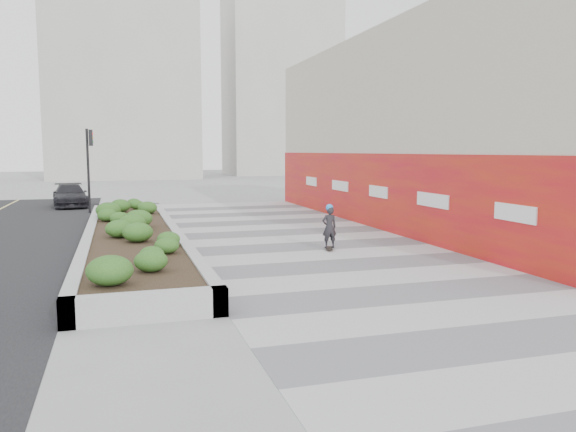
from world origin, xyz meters
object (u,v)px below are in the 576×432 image
car_dark (70,195)px  planter (133,232)px  traffic_signal_near (89,158)px  skateboarder (329,227)px

car_dark → planter: bearing=-84.8°
traffic_signal_near → skateboarder: bearing=-60.4°
traffic_signal_near → car_dark: bearing=108.1°
planter → car_dark: bearing=101.8°
planter → skateboarder: skateboarder is taller
traffic_signal_near → car_dark: traffic_signal_near is taller
skateboarder → traffic_signal_near: bearing=138.3°
skateboarder → car_dark: bearing=135.9°
planter → skateboarder: bearing=-26.1°
planter → car_dark: 14.70m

